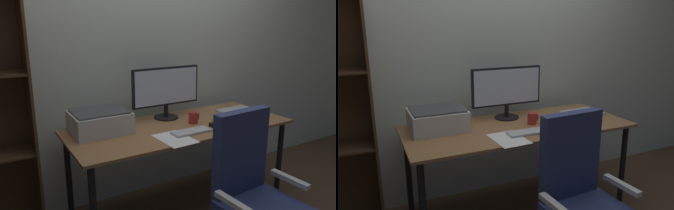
{
  "view_description": "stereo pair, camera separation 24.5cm",
  "coord_description": "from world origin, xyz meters",
  "views": [
    {
      "loc": [
        -1.3,
        -2.02,
        1.52
      ],
      "look_at": [
        -0.09,
        0.03,
        0.9
      ],
      "focal_mm": 34.89,
      "sensor_mm": 36.0,
      "label": 1
    },
    {
      "loc": [
        -1.08,
        -2.13,
        1.52
      ],
      "look_at": [
        -0.09,
        0.03,
        0.9
      ],
      "focal_mm": 34.89,
      "sensor_mm": 36.0,
      "label": 2
    }
  ],
  "objects": [
    {
      "name": "printer",
      "position": [
        -0.59,
        0.16,
        0.82
      ],
      "size": [
        0.4,
        0.34,
        0.16
      ],
      "color": "silver",
      "rests_on": "desk"
    },
    {
      "name": "back_wall",
      "position": [
        0.0,
        0.53,
        1.3
      ],
      "size": [
        6.4,
        0.1,
        2.6
      ],
      "primitive_type": "cube",
      "color": "beige",
      "rests_on": "ground"
    },
    {
      "name": "coffee_mug",
      "position": [
        0.11,
        -0.01,
        0.79
      ],
      "size": [
        0.09,
        0.07,
        0.09
      ],
      "color": "#B72D28",
      "rests_on": "desk"
    },
    {
      "name": "ground_plane",
      "position": [
        0.0,
        0.0,
        0.0
      ],
      "size": [
        12.0,
        12.0,
        0.0
      ],
      "primitive_type": "plane",
      "color": "#4C3826"
    },
    {
      "name": "laptop",
      "position": [
        0.63,
        0.04,
        0.75
      ],
      "size": [
        0.33,
        0.25,
        0.02
      ],
      "primitive_type": "cube",
      "rotation": [
        0.0,
        0.0,
        0.06
      ],
      "color": "#B7BABC",
      "rests_on": "desk"
    },
    {
      "name": "desk",
      "position": [
        0.0,
        0.0,
        0.66
      ],
      "size": [
        1.73,
        0.72,
        0.74
      ],
      "color": "olive",
      "rests_on": "ground"
    },
    {
      "name": "monitor",
      "position": [
        0.0,
        0.22,
        0.98
      ],
      "size": [
        0.6,
        0.2,
        0.42
      ],
      "color": "black",
      "rests_on": "desk"
    },
    {
      "name": "keyboard",
      "position": [
        -0.03,
        -0.19,
        0.75
      ],
      "size": [
        0.29,
        0.12,
        0.02
      ],
      "primitive_type": "cube",
      "rotation": [
        0.0,
        0.0,
        -0.03
      ],
      "color": "#B7BABC",
      "rests_on": "desk"
    },
    {
      "name": "office_chair",
      "position": [
        0.02,
        -0.79,
        0.46
      ],
      "size": [
        0.54,
        0.54,
        1.01
      ],
      "rotation": [
        0.0,
        0.0,
        0.06
      ],
      "color": "silver",
      "rests_on": "ground"
    },
    {
      "name": "mouse",
      "position": [
        0.2,
        -0.19,
        0.76
      ],
      "size": [
        0.07,
        0.1,
        0.03
      ],
      "primitive_type": "cube",
      "rotation": [
        0.0,
        0.0,
        0.1
      ],
      "color": "black",
      "rests_on": "desk"
    },
    {
      "name": "paper_sheet",
      "position": [
        -0.19,
        -0.24,
        0.74
      ],
      "size": [
        0.22,
        0.3,
        0.0
      ],
      "primitive_type": "cube",
      "rotation": [
        0.0,
        0.0,
        0.04
      ],
      "color": "white",
      "rests_on": "desk"
    }
  ]
}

